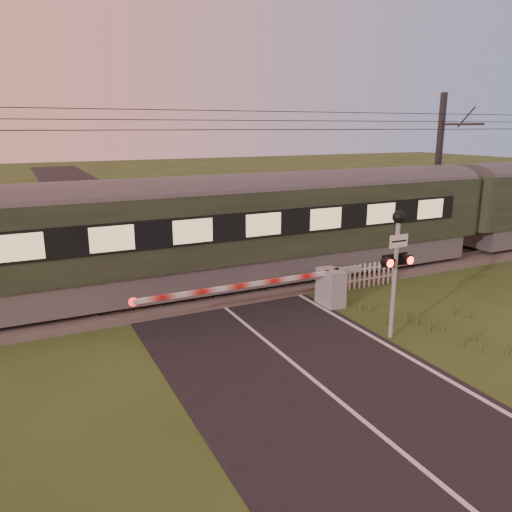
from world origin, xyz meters
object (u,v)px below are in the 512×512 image
picket_fence (357,277)px  train (458,208)px  boom_gate (321,287)px  crossing_signal (396,252)px  catenary_mast (439,168)px

picket_fence → train: bearing=15.6°
boom_gate → train: bearing=18.0°
crossing_signal → picket_fence: (1.76, 3.84, -1.96)m
crossing_signal → boom_gate: bearing=98.2°
boom_gate → catenary_mast: 11.55m
boom_gate → picket_fence: bearing=24.8°
picket_fence → catenary_mast: bearing=28.1°
train → boom_gate: 9.51m
boom_gate → picket_fence: 2.40m
boom_gate → catenary_mast: bearing=27.4°
crossing_signal → catenary_mast: bearing=40.0°
train → picket_fence: train is taller
picket_fence → boom_gate: bearing=-155.2°
picket_fence → catenary_mast: (7.72, 4.12, 3.26)m
train → picket_fence: bearing=-164.4°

